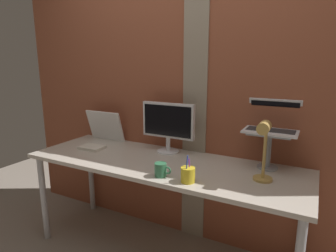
% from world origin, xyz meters
% --- Properties ---
extents(ground_plane, '(6.00, 6.00, 0.00)m').
position_xyz_m(ground_plane, '(0.00, 0.00, 0.00)').
color(ground_plane, gray).
extents(brick_wall_back, '(3.49, 0.16, 2.31)m').
position_xyz_m(brick_wall_back, '(0.00, 0.36, 1.15)').
color(brick_wall_back, brown).
rests_on(brick_wall_back, ground_plane).
extents(desk, '(2.08, 0.69, 0.77)m').
position_xyz_m(desk, '(-0.07, -0.05, 0.70)').
color(desk, beige).
rests_on(desk, ground_plane).
extents(monitor, '(0.45, 0.18, 0.40)m').
position_xyz_m(monitor, '(-0.14, 0.17, 1.01)').
color(monitor, white).
rests_on(monitor, desk).
extents(laptop_stand, '(0.28, 0.22, 0.26)m').
position_xyz_m(laptop_stand, '(0.64, 0.18, 0.94)').
color(laptop_stand, gray).
rests_on(laptop_stand, desk).
extents(laptop, '(0.35, 0.29, 0.21)m').
position_xyz_m(laptop, '(0.64, 0.25, 1.08)').
color(laptop, white).
rests_on(laptop, laptop_stand).
extents(whiteboard_panel, '(0.37, 0.10, 0.28)m').
position_xyz_m(whiteboard_panel, '(-0.82, 0.22, 0.91)').
color(whiteboard_panel, white).
rests_on(whiteboard_panel, desk).
extents(desk_lamp, '(0.12, 0.20, 0.39)m').
position_xyz_m(desk_lamp, '(0.65, -0.10, 1.01)').
color(desk_lamp, tan).
rests_on(desk_lamp, desk).
extents(pen_cup, '(0.09, 0.09, 0.18)m').
position_xyz_m(pen_cup, '(0.25, -0.30, 0.82)').
color(pen_cup, yellow).
rests_on(pen_cup, desk).
extents(coffee_mug, '(0.12, 0.08, 0.09)m').
position_xyz_m(coffee_mug, '(0.06, -0.30, 0.82)').
color(coffee_mug, '#33724C').
rests_on(coffee_mug, desk).
extents(paper_clutter_stack, '(0.20, 0.14, 0.02)m').
position_xyz_m(paper_clutter_stack, '(-0.75, -0.05, 0.78)').
color(paper_clutter_stack, silver).
rests_on(paper_clutter_stack, desk).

